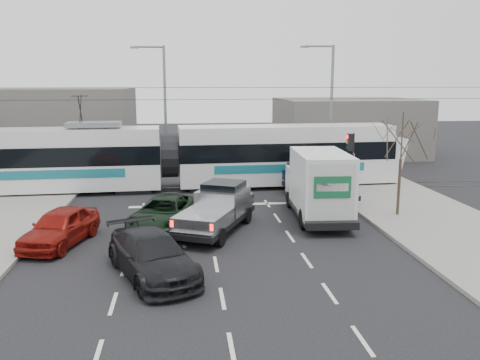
{
  "coord_description": "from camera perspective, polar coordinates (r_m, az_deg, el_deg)",
  "views": [
    {
      "loc": [
        -2.8,
        -20.63,
        6.6
      ],
      "look_at": [
        -0.05,
        3.71,
        1.8
      ],
      "focal_mm": 38.0,
      "sensor_mm": 36.0,
      "label": 1
    }
  ],
  "objects": [
    {
      "name": "street_lamp_near",
      "position": [
        36.11,
        9.95,
        8.56
      ],
      "size": [
        2.38,
        0.25,
        9.0
      ],
      "color": "slate",
      "rests_on": "ground"
    },
    {
      "name": "street_lamp_far",
      "position": [
        36.68,
        -8.7,
        8.64
      ],
      "size": [
        2.38,
        0.25,
        9.0
      ],
      "color": "slate",
      "rests_on": "ground"
    },
    {
      "name": "bare_tree",
      "position": [
        25.51,
        17.71,
        4.25
      ],
      "size": [
        2.4,
        2.4,
        5.0
      ],
      "color": "#47382B",
      "rests_on": "ground"
    },
    {
      "name": "building_left",
      "position": [
        44.22,
        -21.2,
        5.67
      ],
      "size": [
        14.0,
        10.0,
        6.0
      ],
      "primitive_type": "cube",
      "color": "#65615C",
      "rests_on": "ground"
    },
    {
      "name": "building_right",
      "position": [
        47.2,
        11.92,
        5.87
      ],
      "size": [
        12.0,
        10.0,
        5.0
      ],
      "primitive_type": "cube",
      "color": "#65615C",
      "rests_on": "ground"
    },
    {
      "name": "navy_pickup",
      "position": [
        28.94,
        8.49,
        0.0
      ],
      "size": [
        3.32,
        5.6,
        2.22
      ],
      "rotation": [
        0.0,
        0.0,
        0.28
      ],
      "color": "black",
      "rests_on": "ground"
    },
    {
      "name": "catenary",
      "position": [
        30.88,
        -1.22,
        6.03
      ],
      "size": [
        60.0,
        0.2,
        7.0
      ],
      "color": "black",
      "rests_on": "ground"
    },
    {
      "name": "sidewalk_right",
      "position": [
        24.64,
        22.55,
        -5.14
      ],
      "size": [
        6.0,
        60.0,
        0.15
      ],
      "primitive_type": "cube",
      "color": "gray",
      "rests_on": "ground"
    },
    {
      "name": "green_car",
      "position": [
        23.34,
        -8.52,
        -3.67
      ],
      "size": [
        3.58,
        5.5,
        1.41
      ],
      "primitive_type": "imported",
      "rotation": [
        0.0,
        0.0,
        -0.27
      ],
      "color": "black",
      "rests_on": "ground"
    },
    {
      "name": "red_car",
      "position": [
        21.99,
        -19.55,
        -4.98
      ],
      "size": [
        2.93,
        4.76,
        1.51
      ],
      "primitive_type": "imported",
      "rotation": [
        0.0,
        0.0,
        -0.28
      ],
      "color": "maroon",
      "rests_on": "ground"
    },
    {
      "name": "box_truck",
      "position": [
        24.71,
        8.77,
        -0.61
      ],
      "size": [
        2.66,
        6.78,
        3.33
      ],
      "rotation": [
        0.0,
        0.0,
        -0.06
      ],
      "color": "black",
      "rests_on": "ground"
    },
    {
      "name": "ground",
      "position": [
        21.84,
        1.24,
        -6.51
      ],
      "size": [
        120.0,
        120.0,
        0.0
      ],
      "primitive_type": "plane",
      "color": "black",
      "rests_on": "ground"
    },
    {
      "name": "tram",
      "position": [
        31.33,
        -8.03,
        2.59
      ],
      "size": [
        28.12,
        4.01,
        5.72
      ],
      "rotation": [
        0.0,
        0.0,
        0.04
      ],
      "color": "white",
      "rests_on": "ground"
    },
    {
      "name": "traffic_signal",
      "position": [
        28.92,
        12.34,
        3.16
      ],
      "size": [
        0.44,
        0.44,
        3.6
      ],
      "color": "black",
      "rests_on": "ground"
    },
    {
      "name": "silver_pickup",
      "position": [
        22.72,
        -2.46,
        -3.14
      ],
      "size": [
        4.11,
        5.94,
        2.06
      ],
      "rotation": [
        0.0,
        0.0,
        -0.43
      ],
      "color": "black",
      "rests_on": "ground"
    },
    {
      "name": "dark_car",
      "position": [
        17.77,
        -9.86,
        -8.32
      ],
      "size": [
        3.88,
        5.56,
        1.49
      ],
      "primitive_type": "imported",
      "rotation": [
        0.0,
        0.0,
        0.39
      ],
      "color": "black",
      "rests_on": "ground"
    },
    {
      "name": "rails",
      "position": [
        31.45,
        -1.19,
        -1.01
      ],
      "size": [
        60.0,
        1.6,
        0.03
      ],
      "primitive_type": "cube",
      "color": "#33302D",
      "rests_on": "ground"
    }
  ]
}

